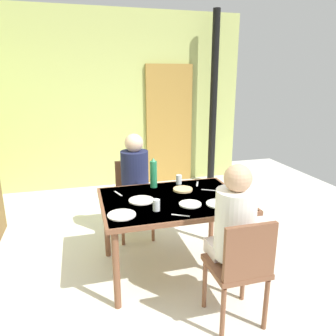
% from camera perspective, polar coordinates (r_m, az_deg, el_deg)
% --- Properties ---
extents(ground_plane, '(7.21, 7.21, 0.00)m').
position_cam_1_polar(ground_plane, '(3.23, -3.61, -18.12)').
color(ground_plane, silver).
extents(wall_back, '(4.43, 0.10, 2.82)m').
position_cam_1_polar(wall_back, '(5.44, -10.15, 11.50)').
color(wall_back, '#B0BB69').
rests_on(wall_back, ground_plane).
extents(door_wooden, '(0.80, 0.05, 2.00)m').
position_cam_1_polar(door_wooden, '(5.59, 0.22, 7.64)').
color(door_wooden, olive).
rests_on(door_wooden, ground_plane).
extents(stove_pipe_column, '(0.12, 0.12, 2.82)m').
position_cam_1_polar(stove_pipe_column, '(5.52, 8.03, 11.65)').
color(stove_pipe_column, black).
rests_on(stove_pipe_column, ground_plane).
extents(dining_table, '(1.29, 0.96, 0.73)m').
position_cam_1_polar(dining_table, '(2.99, 0.78, -6.70)').
color(dining_table, brown).
rests_on(dining_table, ground_plane).
extents(chair_near_diner, '(0.40, 0.40, 0.87)m').
position_cam_1_polar(chair_near_diner, '(2.47, 12.73, -16.51)').
color(chair_near_diner, brown).
rests_on(chair_near_diner, ground_plane).
extents(chair_far_diner, '(0.40, 0.40, 0.87)m').
position_cam_1_polar(chair_far_diner, '(3.76, -6.09, -4.55)').
color(chair_far_diner, brown).
rests_on(chair_far_diner, ground_plane).
extents(person_near_diner, '(0.30, 0.37, 0.77)m').
position_cam_1_polar(person_near_diner, '(2.44, 11.63, -9.28)').
color(person_near_diner, silver).
rests_on(person_near_diner, ground_plane).
extents(person_far_diner, '(0.30, 0.37, 0.77)m').
position_cam_1_polar(person_far_diner, '(3.54, -5.86, -0.99)').
color(person_far_diner, '#22243E').
rests_on(person_far_diner, ground_plane).
extents(water_bottle_green_near, '(0.07, 0.07, 0.30)m').
position_cam_1_polar(water_bottle_green_near, '(3.22, -2.58, -0.97)').
color(water_bottle_green_near, '#227C4C').
rests_on(water_bottle_green_near, dining_table).
extents(dinner_plate_near_left, '(0.23, 0.23, 0.01)m').
position_cam_1_polar(dinner_plate_near_left, '(2.92, -4.72, -5.70)').
color(dinner_plate_near_left, white).
rests_on(dinner_plate_near_left, dining_table).
extents(dinner_plate_near_right, '(0.22, 0.22, 0.01)m').
position_cam_1_polar(dinner_plate_near_right, '(2.86, 8.95, -6.27)').
color(dinner_plate_near_right, white).
rests_on(dinner_plate_near_right, dining_table).
extents(dinner_plate_far_center, '(0.20, 0.20, 0.01)m').
position_cam_1_polar(dinner_plate_far_center, '(2.83, 3.95, -6.37)').
color(dinner_plate_far_center, white).
rests_on(dinner_plate_far_center, dining_table).
extents(dinner_plate_far_side, '(0.23, 0.23, 0.01)m').
position_cam_1_polar(dinner_plate_far_side, '(2.64, -8.20, -8.20)').
color(dinner_plate_far_side, white).
rests_on(dinner_plate_far_side, dining_table).
extents(drinking_glass_by_near_diner, '(0.06, 0.06, 0.10)m').
position_cam_1_polar(drinking_glass_by_near_diner, '(3.34, 1.94, -2.05)').
color(drinking_glass_by_near_diner, silver).
rests_on(drinking_glass_by_near_diner, dining_table).
extents(drinking_glass_by_far_diner, '(0.06, 0.06, 0.10)m').
position_cam_1_polar(drinking_glass_by_far_diner, '(2.69, -2.07, -6.57)').
color(drinking_glass_by_far_diner, silver).
rests_on(drinking_glass_by_far_diner, dining_table).
extents(bread_plate_sliced, '(0.19, 0.19, 0.02)m').
position_cam_1_polar(bread_plate_sliced, '(3.17, 2.64, -3.80)').
color(bread_plate_sliced, '#DBB77A').
rests_on(bread_plate_sliced, dining_table).
extents(cutlery_knife_near, '(0.06, 0.15, 0.00)m').
position_cam_1_polar(cutlery_knife_near, '(3.11, -8.80, -4.48)').
color(cutlery_knife_near, silver).
rests_on(cutlery_knife_near, dining_table).
extents(cutlery_fork_near, '(0.07, 0.14, 0.00)m').
position_cam_1_polar(cutlery_fork_near, '(3.36, 5.19, -2.84)').
color(cutlery_fork_near, silver).
rests_on(cutlery_fork_near, dining_table).
extents(cutlery_knife_far, '(0.14, 0.09, 0.00)m').
position_cam_1_polar(cutlery_knife_far, '(2.62, 2.22, -8.37)').
color(cutlery_knife_far, silver).
rests_on(cutlery_knife_far, dining_table).
extents(cutlery_fork_far, '(0.14, 0.09, 0.00)m').
position_cam_1_polar(cutlery_fork_far, '(3.19, 7.26, -3.90)').
color(cutlery_fork_far, silver).
rests_on(cutlery_fork_far, dining_table).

